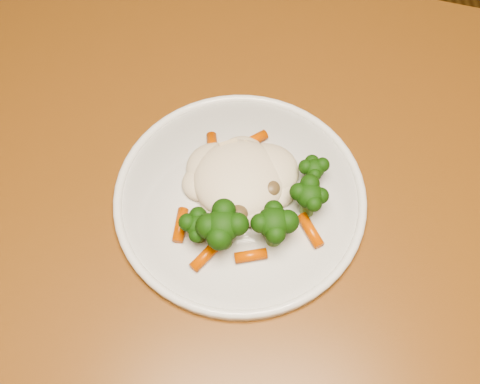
# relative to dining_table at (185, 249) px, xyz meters

# --- Properties ---
(dining_table) EXTENTS (1.47, 1.21, 0.75)m
(dining_table) POSITION_rel_dining_table_xyz_m (0.00, 0.00, 0.00)
(dining_table) COLOR brown
(dining_table) RESTS_ON ground
(plate) EXTENTS (0.28, 0.28, 0.01)m
(plate) POSITION_rel_dining_table_xyz_m (0.07, 0.02, 0.10)
(plate) COLOR white
(plate) RESTS_ON dining_table
(meal) EXTENTS (0.18, 0.18, 0.05)m
(meal) POSITION_rel_dining_table_xyz_m (0.08, 0.01, 0.13)
(meal) COLOR #F1E1C1
(meal) RESTS_ON plate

